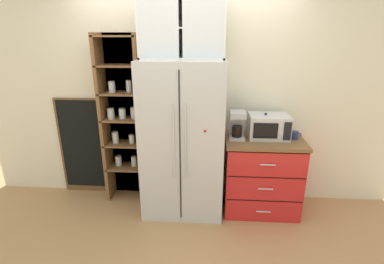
{
  "coord_description": "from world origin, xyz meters",
  "views": [
    {
      "loc": [
        0.31,
        -2.97,
        2.01
      ],
      "look_at": [
        0.1,
        0.03,
        0.97
      ],
      "focal_mm": 26.7,
      "sensor_mm": 36.0,
      "label": 1
    }
  ],
  "objects_px": {
    "coffee_maker": "(237,125)",
    "mug_navy": "(295,135)",
    "microwave": "(268,126)",
    "refrigerator": "(183,139)",
    "bottle_cobalt": "(265,127)",
    "chalkboard_menu": "(83,146)"
  },
  "relations": [
    {
      "from": "microwave",
      "to": "coffee_maker",
      "type": "bearing_deg",
      "value": -173.23
    },
    {
      "from": "coffee_maker",
      "to": "microwave",
      "type": "bearing_deg",
      "value": 6.77
    },
    {
      "from": "bottle_cobalt",
      "to": "chalkboard_menu",
      "type": "relative_size",
      "value": 0.22
    },
    {
      "from": "coffee_maker",
      "to": "refrigerator",
      "type": "bearing_deg",
      "value": -175.83
    },
    {
      "from": "refrigerator",
      "to": "microwave",
      "type": "relative_size",
      "value": 4.01
    },
    {
      "from": "coffee_maker",
      "to": "bottle_cobalt",
      "type": "height_order",
      "value": "coffee_maker"
    },
    {
      "from": "bottle_cobalt",
      "to": "chalkboard_menu",
      "type": "height_order",
      "value": "chalkboard_menu"
    },
    {
      "from": "coffee_maker",
      "to": "mug_navy",
      "type": "bearing_deg",
      "value": 1.35
    },
    {
      "from": "refrigerator",
      "to": "microwave",
      "type": "bearing_deg",
      "value": 5.14
    },
    {
      "from": "bottle_cobalt",
      "to": "chalkboard_menu",
      "type": "bearing_deg",
      "value": 174.67
    },
    {
      "from": "microwave",
      "to": "mug_navy",
      "type": "bearing_deg",
      "value": -5.24
    },
    {
      "from": "coffee_maker",
      "to": "chalkboard_menu",
      "type": "relative_size",
      "value": 0.24
    },
    {
      "from": "bottle_cobalt",
      "to": "coffee_maker",
      "type": "bearing_deg",
      "value": -172.11
    },
    {
      "from": "refrigerator",
      "to": "coffee_maker",
      "type": "xyz_separation_m",
      "value": [
        0.6,
        0.04,
        0.17
      ]
    },
    {
      "from": "bottle_cobalt",
      "to": "microwave",
      "type": "bearing_deg",
      "value": -1.97
    },
    {
      "from": "mug_navy",
      "to": "chalkboard_menu",
      "type": "relative_size",
      "value": 0.09
    },
    {
      "from": "microwave",
      "to": "chalkboard_menu",
      "type": "xyz_separation_m",
      "value": [
        -2.28,
        0.21,
        -0.39
      ]
    },
    {
      "from": "mug_navy",
      "to": "chalkboard_menu",
      "type": "height_order",
      "value": "chalkboard_menu"
    },
    {
      "from": "mug_navy",
      "to": "microwave",
      "type": "bearing_deg",
      "value": 174.76
    },
    {
      "from": "refrigerator",
      "to": "mug_navy",
      "type": "distance_m",
      "value": 1.25
    },
    {
      "from": "microwave",
      "to": "bottle_cobalt",
      "type": "distance_m",
      "value": 0.04
    },
    {
      "from": "refrigerator",
      "to": "mug_navy",
      "type": "xyz_separation_m",
      "value": [
        1.24,
        0.06,
        0.06
      ]
    }
  ]
}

